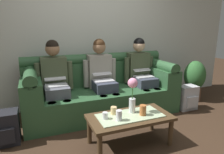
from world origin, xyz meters
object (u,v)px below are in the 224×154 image
Objects in this scene: coffee_table at (130,119)px; potted_plant at (194,79)px; person_left at (55,78)px; cup_far_left at (119,115)px; person_right at (141,71)px; flower_vase at (132,92)px; cup_far_center at (105,116)px; couch at (102,91)px; cup_near_left at (114,110)px; cup_near_right at (143,110)px; person_middle at (101,74)px; backpack_left at (5,128)px; backpack_right at (187,98)px.

potted_plant reaches higher than coffee_table.
person_left reaches higher than cup_far_left.
person_right is at bearing 51.15° from cup_far_left.
flower_vase is 0.43m from cup_far_center.
couch is 0.79m from person_left.
cup_near_left is 0.73× the size of cup_near_right.
person_left is 1.27m from cup_far_left.
flower_vase is at bearing 8.08° from cup_far_center.
flower_vase is 5.53× the size of cup_far_center.
potted_plant is (1.12, -0.12, -0.23)m from person_right.
couch is 2.44× the size of coffee_table.
potted_plant is (2.58, -0.12, -0.23)m from person_left.
person_middle is (0.00, -0.00, 0.29)m from couch.
backpack_left is at bearing -173.76° from potted_plant.
person_middle is at bearing 90.00° from coffee_table.
couch is 20.39× the size of cup_far_left.
cup_near_right is at bearing -150.04° from potted_plant.
cup_near_left is 0.22× the size of backpack_right.
couch reaches higher than backpack_left.
coffee_table is at bearing -153.26° from potted_plant.
cup_far_left is at bearing -28.11° from backpack_left.
person_middle is at bearing 179.99° from person_right.
cup_far_left is (-0.91, -1.13, -0.21)m from person_right.
couch is 1.49m from backpack_left.
person_middle is at bearing 81.07° from cup_far_left.
cup_near_right is 0.30× the size of backpack_left.
backpack_left is (-1.55, 0.63, -0.24)m from cup_near_right.
backpack_left is (-1.40, -0.48, -0.17)m from couch.
person_right is at bearing 55.71° from flower_vase.
cup_far_center is at bearing -67.79° from person_left.
potted_plant is at bearing -5.93° from person_right.
flower_vase is 1.04× the size of backpack_right.
person_right is 0.94m from backpack_right.
cup_near_left is at bearing -100.03° from person_middle.
cup_far_left is at bearing -63.85° from person_left.
couch is at bearing 80.01° from cup_near_left.
potted_plant is at bearing 36.64° from backpack_right.
person_left is at bearing 179.99° from person_middle.
person_right is (0.73, -0.00, 0.29)m from couch.
cup_far_center is at bearing -135.10° from person_right.
person_middle is at bearing 176.40° from potted_plant.
cup_near_right reaches higher than cup_far_left.
cup_far_center is at bearing -106.50° from couch.
person_left is at bearing 128.83° from flower_vase.
couch is at bearing 179.63° from person_right.
flower_vase is at bearing 47.60° from coffee_table.
cup_far_left is at bearing -128.85° from person_right.
flower_vase is (0.06, -0.99, 0.28)m from couch.
flower_vase is at bearing 31.30° from cup_far_left.
coffee_table is 0.32m from cup_far_center.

